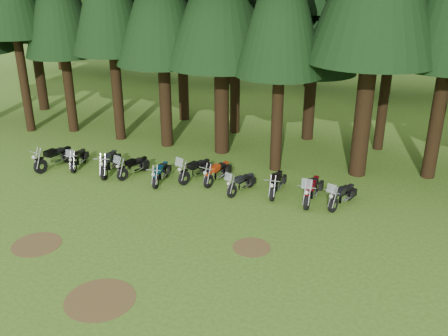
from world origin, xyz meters
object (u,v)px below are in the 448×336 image
Objects in this scene: motorcycle_2 at (109,163)px; motorcycle_3 at (133,167)px; motorcycle_6 at (217,173)px; motorcycle_7 at (241,184)px; motorcycle_9 at (312,191)px; motorcycle_5 at (195,170)px; motorcycle_10 at (342,196)px; motorcycle_0 at (54,158)px; motorcycle_8 at (276,184)px; motorcycle_1 at (78,159)px; motorcycle_4 at (161,174)px.

motorcycle_3 is (1.27, 0.10, -0.05)m from motorcycle_2.
motorcycle_2 reaches higher than motorcycle_6.
motorcycle_3 is 1.08× the size of motorcycle_7.
motorcycle_9 reaches higher than motorcycle_3.
motorcycle_10 is at bearing 15.02° from motorcycle_5.
motorcycle_9 is at bearing 14.71° from motorcycle_0.
motorcycle_8 reaches higher than motorcycle_6.
motorcycle_2 is at bearing -160.75° from motorcycle_7.
motorcycle_10 is at bearing 20.86° from motorcycle_7.
motorcycle_5 is (4.29, 0.66, -0.02)m from motorcycle_2.
motorcycle_1 is 0.98× the size of motorcycle_3.
motorcycle_7 is at bearing 14.61° from motorcycle_0.
motorcycle_6 is (8.33, 1.12, -0.05)m from motorcycle_0.
motorcycle_8 is at bearing -12.06° from motorcycle_2.
motorcycle_1 reaches higher than motorcycle_7.
motorcycle_1 is 11.78m from motorcycle_9.
motorcycle_8 is (4.00, -0.20, -0.02)m from motorcycle_5.
motorcycle_9 is (12.88, 0.55, 0.00)m from motorcycle_0.
motorcycle_2 reaches higher than motorcycle_4.
motorcycle_3 is 0.95× the size of motorcycle_8.
motorcycle_1 is 6.17m from motorcycle_5.
motorcycle_0 is 7.32m from motorcycle_5.
motorcycle_5 is 1.02× the size of motorcycle_8.
motorcycle_4 is 7.06m from motorcycle_9.
motorcycle_2 is at bearing -179.92° from motorcycle_8.
motorcycle_5 reaches higher than motorcycle_8.
motorcycle_5 reaches higher than motorcycle_0.
motorcycle_7 reaches higher than motorcycle_6.
motorcycle_8 is at bearing 16.41° from motorcycle_0.
motorcycle_10 reaches higher than motorcycle_0.
motorcycle_3 is 1.01× the size of motorcycle_4.
motorcycle_7 is (6.78, 0.05, -0.08)m from motorcycle_2.
motorcycle_7 is 0.88× the size of motorcycle_8.
motorcycle_5 reaches higher than motorcycle_6.
motorcycle_7 is at bearing -15.92° from motorcycle_6.
motorcycle_2 is 1.13× the size of motorcycle_10.
motorcycle_5 is 1.15× the size of motorcycle_7.
motorcycle_3 is at bearing -150.62° from motorcycle_5.
motorcycle_9 reaches higher than motorcycle_0.
motorcycle_10 is (6.92, -0.46, -0.03)m from motorcycle_5.
motorcycle_4 is (2.87, -0.16, -0.07)m from motorcycle_2.
motorcycle_8 is 1.05× the size of motorcycle_10.
motorcycle_7 is (9.74, 0.40, -0.09)m from motorcycle_0.
motorcycle_3 is 0.97× the size of motorcycle_6.
motorcycle_0 is 9.75m from motorcycle_7.
motorcycle_5 is 0.93× the size of motorcycle_9.
motorcycle_5 is at bearing -175.01° from motorcycle_7.
motorcycle_10 is at bearing -14.92° from motorcycle_1.
motorcycle_7 reaches higher than motorcycle_2.
motorcycle_10 reaches higher than motorcycle_2.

